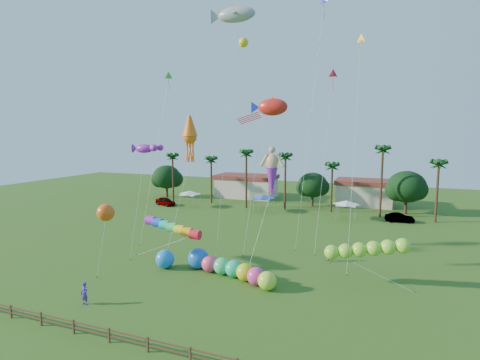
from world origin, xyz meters
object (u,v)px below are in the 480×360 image
(spectator_a, at_px, (84,293))
(blue_ball, at_px, (165,259))
(caterpillar_inflatable, at_px, (227,268))
(car_a, at_px, (165,201))
(spectator_b, at_px, (329,254))
(car_b, at_px, (400,218))

(spectator_a, height_order, blue_ball, blue_ball)
(spectator_a, relative_size, blue_ball, 0.97)
(spectator_a, distance_m, caterpillar_inflatable, 12.65)
(car_a, xyz_separation_m, spectator_b, (33.40, -20.77, 0.04))
(spectator_a, bearing_deg, car_b, 61.96)
(caterpillar_inflatable, bearing_deg, blue_ball, -161.80)
(blue_ball, bearing_deg, caterpillar_inflatable, 1.63)
(caterpillar_inflatable, bearing_deg, car_a, 147.74)
(car_b, relative_size, spectator_a, 2.30)
(car_a, height_order, car_b, car_a)
(car_a, bearing_deg, car_b, -67.85)
(car_a, distance_m, spectator_b, 39.33)
(car_a, bearing_deg, spectator_b, -101.55)
(spectator_a, xyz_separation_m, caterpillar_inflatable, (8.32, 9.53, -0.03))
(car_b, relative_size, blue_ball, 2.22)
(car_a, height_order, spectator_a, spectator_a)
(car_a, relative_size, spectator_a, 2.44)
(car_a, relative_size, caterpillar_inflatable, 0.44)
(spectator_b, height_order, blue_ball, blue_ball)
(car_b, distance_m, caterpillar_inflatable, 33.91)
(car_a, bearing_deg, blue_ball, -127.36)
(spectator_b, height_order, caterpillar_inflatable, caterpillar_inflatable)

